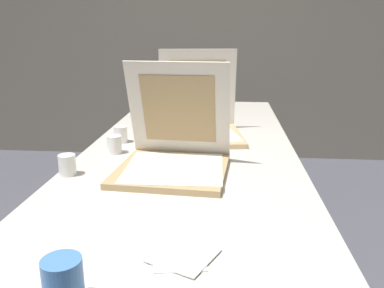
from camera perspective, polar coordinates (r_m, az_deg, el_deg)
wall_back at (r=3.94m, az=2.93°, el=16.86°), size 10.00×0.10×2.60m
table at (r=1.76m, az=-0.17°, el=-1.80°), size 0.89×2.27×0.76m
pizza_box_front at (r=1.43m, az=-2.66°, el=-1.70°), size 0.41×0.41×0.39m
pizza_box_middle at (r=1.90m, az=1.10°, el=2.85°), size 0.44×0.44×0.40m
cup_white_near_center at (r=1.67m, az=-11.09°, el=-0.08°), size 0.06×0.06×0.07m
cup_white_mid at (r=1.82m, az=-10.20°, el=1.36°), size 0.06×0.06×0.07m
cup_white_near_left at (r=1.46m, az=-17.50°, el=-2.89°), size 0.06×0.06×0.07m
cup_printed_front at (r=0.81m, az=-18.02°, el=-18.45°), size 0.07×0.07×0.10m
napkin_pile at (r=0.93m, az=-1.50°, el=-15.80°), size 0.17×0.17×0.01m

